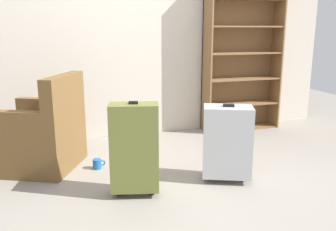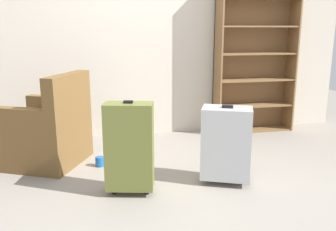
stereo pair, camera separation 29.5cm
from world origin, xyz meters
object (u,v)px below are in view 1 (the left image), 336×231
object	(u,v)px
bookshelf	(242,44)
mug	(97,164)
armchair	(42,136)
suitcase_olive	(134,148)
suitcase_silver	(227,141)

from	to	relation	value
bookshelf	mug	size ratio (longest dim) A/B	16.59
armchair	mug	size ratio (longest dim) A/B	7.79
bookshelf	suitcase_olive	size ratio (longest dim) A/B	2.59
bookshelf	suitcase_olive	xyz separation A→B (m)	(-1.78, -1.58, -0.72)
armchair	mug	xyz separation A→B (m)	(0.49, -0.21, -0.27)
suitcase_olive	armchair	bearing A→B (deg)	129.59
armchair	suitcase_silver	bearing A→B (deg)	-27.93
armchair	mug	bearing A→B (deg)	-22.80
suitcase_olive	bookshelf	bearing A→B (deg)	41.53
armchair	suitcase_olive	world-z (taller)	armchair
bookshelf	armchair	size ratio (longest dim) A/B	2.13
suitcase_olive	suitcase_silver	bearing A→B (deg)	3.00
bookshelf	armchair	xyz separation A→B (m)	(-2.49, -0.71, -0.80)
armchair	suitcase_silver	size ratio (longest dim) A/B	1.36
mug	suitcase_olive	bearing A→B (deg)	-71.10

